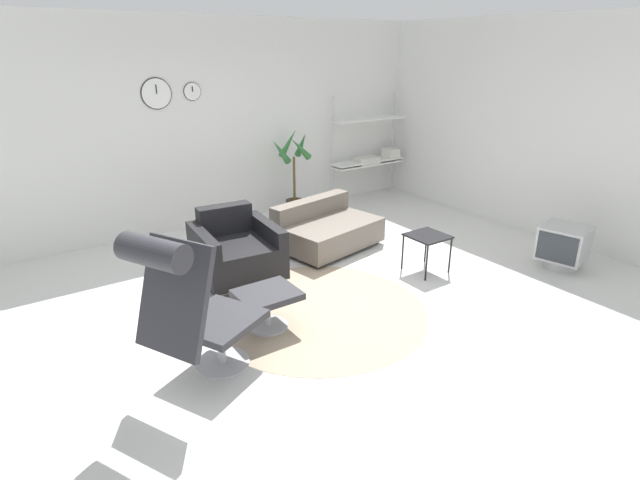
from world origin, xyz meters
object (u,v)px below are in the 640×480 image
object	(u,v)px
ottoman	(267,300)
shelf_unit	(371,152)
side_table	(427,239)
potted_plant	(294,178)
crt_television	(563,246)
armchair_red	(236,253)
couch_low	(326,231)
lounge_chair	(188,299)

from	to	relation	value
ottoman	shelf_unit	xyz separation A→B (m)	(3.48, 2.72, 0.51)
side_table	shelf_unit	size ratio (longest dim) A/B	0.26
side_table	potted_plant	distance (m)	2.57
crt_television	shelf_unit	world-z (taller)	shelf_unit
armchair_red	couch_low	world-z (taller)	armchair_red
armchair_red	shelf_unit	bearing A→B (deg)	-149.15
armchair_red	crt_television	bearing A→B (deg)	153.91
ottoman	side_table	bearing A→B (deg)	1.76
lounge_chair	ottoman	world-z (taller)	lounge_chair
shelf_unit	lounge_chair	bearing A→B (deg)	-144.02
ottoman	armchair_red	bearing A→B (deg)	77.84
ottoman	potted_plant	distance (m)	3.26
ottoman	side_table	size ratio (longest dim) A/B	1.23
ottoman	armchair_red	xyz separation A→B (m)	(0.25, 1.16, 0.00)
ottoman	armchair_red	size ratio (longest dim) A/B	0.56
lounge_chair	shelf_unit	bearing A→B (deg)	99.48
crt_television	potted_plant	distance (m)	3.73
lounge_chair	crt_television	world-z (taller)	lounge_chair
lounge_chair	ottoman	distance (m)	1.06
potted_plant	armchair_red	bearing A→B (deg)	-138.63
crt_television	shelf_unit	bearing A→B (deg)	-14.15
ottoman	potted_plant	size ratio (longest dim) A/B	0.42
armchair_red	couch_low	xyz separation A→B (m)	(1.32, 0.14, -0.06)
crt_television	couch_low	bearing A→B (deg)	28.60
couch_low	shelf_unit	size ratio (longest dim) A/B	0.80
ottoman	shelf_unit	world-z (taller)	shelf_unit
ottoman	couch_low	world-z (taller)	couch_low
armchair_red	side_table	size ratio (longest dim) A/B	2.19
ottoman	side_table	distance (m)	2.09
crt_television	potted_plant	bearing A→B (deg)	10.91
armchair_red	couch_low	bearing A→B (deg)	-168.80
armchair_red	potted_plant	world-z (taller)	potted_plant
lounge_chair	couch_low	world-z (taller)	lounge_chair
lounge_chair	armchair_red	xyz separation A→B (m)	(1.11, 1.59, -0.45)
lounge_chair	couch_low	bearing A→B (deg)	98.98
potted_plant	crt_television	bearing A→B (deg)	-65.66
side_table	ottoman	bearing A→B (deg)	-178.24
side_table	lounge_chair	bearing A→B (deg)	-170.52
couch_low	ottoman	bearing A→B (deg)	28.83
armchair_red	potted_plant	xyz separation A→B (m)	(1.66, 1.46, 0.31)
armchair_red	ottoman	bearing A→B (deg)	82.92
lounge_chair	side_table	bearing A→B (deg)	72.98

